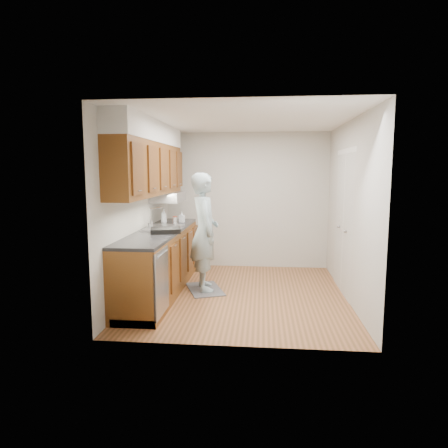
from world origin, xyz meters
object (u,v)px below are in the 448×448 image
object	(u,v)px
soda_can	(175,220)
steel_can	(175,221)
dish_rack	(166,230)
person	(204,224)
soap_bottle_b	(182,217)
soap_bottle_a	(164,216)

from	to	relation	value
soda_can	steel_can	size ratio (longest dim) A/B	1.07
soda_can	dish_rack	bearing A→B (deg)	-86.58
person	steel_can	world-z (taller)	person
soap_bottle_b	steel_can	xyz separation A→B (m)	(-0.04, -0.31, -0.03)
person	soda_can	bearing A→B (deg)	34.11
soda_can	soap_bottle_a	bearing A→B (deg)	154.66
person	dish_rack	xyz separation A→B (m)	(-0.49, -0.41, -0.04)
dish_rack	soda_can	bearing A→B (deg)	78.96
person	soap_bottle_a	bearing A→B (deg)	37.42
soap_bottle_b	soda_can	xyz separation A→B (m)	(-0.06, -0.27, -0.03)
soap_bottle_a	person	bearing A→B (deg)	-35.52
person	soap_bottle_a	xyz separation A→B (m)	(-0.75, 0.53, 0.05)
person	soap_bottle_b	bearing A→B (deg)	17.40
steel_can	soap_bottle_a	bearing A→B (deg)	148.29
soap_bottle_b	person	bearing A→B (deg)	-55.54
person	dish_rack	bearing A→B (deg)	112.92
soap_bottle_a	soda_can	distance (m)	0.23
soap_bottle_b	soda_can	distance (m)	0.28
steel_can	soap_bottle_b	bearing A→B (deg)	81.77
dish_rack	soap_bottle_a	bearing A→B (deg)	90.70
soap_bottle_a	soda_can	xyz separation A→B (m)	(0.21, -0.10, -0.06)
soap_bottle_b	soda_can	bearing A→B (deg)	-101.59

